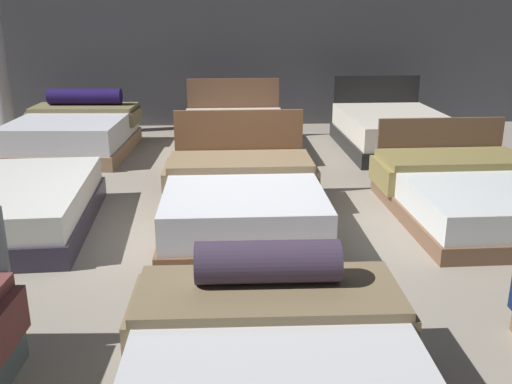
{
  "coord_description": "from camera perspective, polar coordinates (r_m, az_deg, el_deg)",
  "views": [
    {
      "loc": [
        -0.21,
        -4.96,
        1.97
      ],
      "look_at": [
        0.08,
        -0.02,
        0.37
      ],
      "focal_mm": 39.81,
      "sensor_mm": 36.0,
      "label": 1
    }
  ],
  "objects": [
    {
      "name": "bed_8",
      "position": [
        8.58,
        13.65,
        5.93
      ],
      "size": [
        1.49,
        2.19,
        0.96
      ],
      "rotation": [
        0.0,
        0.0,
        0.01
      ],
      "color": "black",
      "rests_on": "ground_plane"
    },
    {
      "name": "bed_5",
      "position": [
        5.99,
        21.05,
        -0.27
      ],
      "size": [
        1.63,
        2.12,
        0.82
      ],
      "rotation": [
        0.0,
        0.0,
        0.02
      ],
      "color": "brown",
      "rests_on": "ground_plane"
    },
    {
      "name": "showroom_back_wall",
      "position": [
        10.09,
        -2.27,
        16.62
      ],
      "size": [
        18.0,
        0.06,
        3.5
      ],
      "primitive_type": "cube",
      "color": "#47474C",
      "rests_on": "ground_plane"
    },
    {
      "name": "bed_6",
      "position": [
        8.52,
        -17.74,
        5.67
      ],
      "size": [
        1.66,
        2.06,
        0.83
      ],
      "rotation": [
        0.0,
        0.0,
        -0.05
      ],
      "color": "#8E6F52",
      "rests_on": "ground_plane"
    },
    {
      "name": "bed_4",
      "position": [
        5.36,
        -1.38,
        -0.83
      ],
      "size": [
        1.54,
        1.98,
        0.95
      ],
      "rotation": [
        0.0,
        0.0,
        0.0
      ],
      "color": "brown",
      "rests_on": "ground_plane"
    },
    {
      "name": "ground_plane",
      "position": [
        5.34,
        -0.89,
        -3.87
      ],
      "size": [
        18.0,
        18.0,
        0.02
      ],
      "primitive_type": "cube",
      "color": "gray"
    },
    {
      "name": "bed_3",
      "position": [
        5.75,
        -24.04,
        -1.44
      ],
      "size": [
        1.65,
        2.04,
        0.44
      ],
      "rotation": [
        0.0,
        0.0,
        0.05
      ],
      "color": "#2D2939",
      "rests_on": "ground_plane"
    },
    {
      "name": "bed_7",
      "position": [
        8.22,
        -2.14,
        5.78
      ],
      "size": [
        1.54,
        1.95,
        0.94
      ],
      "rotation": [
        0.0,
        0.0,
        -0.0
      ],
      "color": "brown",
      "rests_on": "ground_plane"
    }
  ]
}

